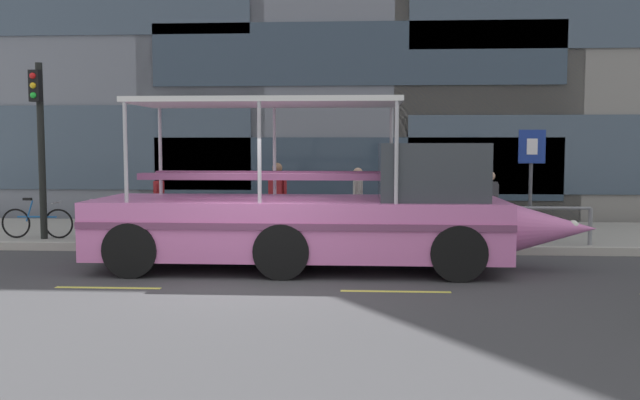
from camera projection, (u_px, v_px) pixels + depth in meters
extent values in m
plane|color=#3D3D3F|center=(258.00, 280.00, 12.10)|extent=(120.00, 120.00, 0.00)
cube|color=#99968E|center=(290.00, 234.00, 17.66)|extent=(32.00, 4.80, 0.18)
cube|color=#B2ADA3|center=(279.00, 248.00, 15.18)|extent=(32.00, 0.18, 0.18)
cube|color=#DBD64C|center=(108.00, 288.00, 11.42)|extent=(1.80, 0.12, 0.01)
cube|color=#DBD64C|center=(396.00, 291.00, 11.13)|extent=(1.80, 0.12, 0.01)
cube|color=#3D4C5B|center=(95.00, 148.00, 20.61)|extent=(9.53, 0.06, 2.54)
cube|color=#2D3D4C|center=(356.00, 169.00, 20.19)|extent=(12.11, 0.06, 1.85)
cube|color=#2D3D4C|center=(356.00, 54.00, 19.92)|extent=(12.11, 0.06, 1.85)
cube|color=#3D4C5B|center=(573.00, 155.00, 19.78)|extent=(9.51, 0.06, 2.31)
cube|color=#3D4C5B|center=(577.00, 7.00, 19.44)|extent=(9.51, 0.06, 2.31)
cylinder|color=gray|center=(331.00, 207.00, 15.38)|extent=(11.49, 0.07, 0.07)
cylinder|color=gray|center=(331.00, 225.00, 15.41)|extent=(11.49, 0.06, 0.06)
cylinder|color=gray|center=(83.00, 223.00, 15.76)|extent=(0.09, 0.09, 0.81)
cylinder|color=gray|center=(181.00, 224.00, 15.62)|extent=(0.09, 0.09, 0.81)
cylinder|color=gray|center=(280.00, 224.00, 15.48)|extent=(0.09, 0.09, 0.81)
cylinder|color=gray|center=(382.00, 225.00, 15.34)|extent=(0.09, 0.09, 0.81)
cylinder|color=gray|center=(485.00, 226.00, 15.21)|extent=(0.09, 0.09, 0.81)
cylinder|color=gray|center=(590.00, 227.00, 15.07)|extent=(0.09, 0.09, 0.81)
cylinder|color=black|center=(41.00, 152.00, 15.94)|extent=(0.16, 0.16, 4.11)
cube|color=black|center=(35.00, 86.00, 15.62)|extent=(0.24, 0.20, 0.72)
sphere|color=red|center=(33.00, 76.00, 15.49)|extent=(0.14, 0.14, 0.14)
sphere|color=gold|center=(33.00, 85.00, 15.51)|extent=(0.14, 0.14, 0.14)
sphere|color=green|center=(33.00, 95.00, 15.53)|extent=(0.14, 0.14, 0.14)
cylinder|color=#4C4F54|center=(530.00, 187.00, 15.57)|extent=(0.08, 0.08, 2.52)
cube|color=navy|center=(532.00, 147.00, 15.44)|extent=(0.60, 0.04, 0.76)
cube|color=white|center=(532.00, 147.00, 15.42)|extent=(0.24, 0.01, 0.36)
torus|color=black|center=(59.00, 224.00, 16.12)|extent=(0.70, 0.04, 0.70)
torus|color=black|center=(16.00, 223.00, 16.18)|extent=(0.70, 0.04, 0.70)
cylinder|color=#1E66B2|center=(37.00, 217.00, 16.14)|extent=(0.95, 0.04, 0.04)
cylinder|color=#1E66B2|center=(29.00, 211.00, 16.14)|extent=(0.19, 0.04, 0.51)
cube|color=black|center=(27.00, 199.00, 16.12)|extent=(0.20, 0.08, 0.06)
cylinder|color=#A5A5AA|center=(56.00, 203.00, 16.08)|extent=(0.03, 0.46, 0.03)
cube|color=pink|center=(298.00, 227.00, 13.17)|extent=(7.79, 2.40, 1.08)
cone|color=pink|center=(549.00, 228.00, 12.89)|extent=(1.75, 1.03, 1.03)
cylinder|color=pink|center=(101.00, 225.00, 13.41)|extent=(0.39, 1.03, 1.03)
cube|color=#783F64|center=(292.00, 227.00, 11.95)|extent=(7.79, 0.04, 0.12)
sphere|color=white|center=(573.00, 226.00, 12.86)|extent=(0.22, 0.22, 0.22)
cube|color=#33383D|center=(431.00, 171.00, 12.94)|extent=(1.95, 2.02, 1.06)
cube|color=silver|center=(267.00, 102.00, 13.02)|extent=(5.06, 2.21, 0.10)
cylinder|color=#B2B2B7|center=(391.00, 151.00, 14.00)|extent=(0.07, 0.07, 1.80)
cylinder|color=#B2B2B7|center=(396.00, 153.00, 11.90)|extent=(0.07, 0.07, 1.80)
cylinder|color=#B2B2B7|center=(275.00, 151.00, 14.15)|extent=(0.07, 0.07, 1.80)
cylinder|color=#B2B2B7|center=(259.00, 153.00, 12.04)|extent=(0.07, 0.07, 1.80)
cylinder|color=#B2B2B7|center=(160.00, 151.00, 14.29)|extent=(0.07, 0.07, 1.80)
cylinder|color=#B2B2B7|center=(126.00, 152.00, 12.19)|extent=(0.07, 0.07, 1.80)
cube|color=#783F64|center=(272.00, 174.00, 13.70)|extent=(4.66, 0.28, 0.12)
cube|color=#783F64|center=(263.00, 177.00, 12.56)|extent=(4.66, 0.28, 0.12)
cylinder|color=black|center=(443.00, 236.00, 14.12)|extent=(1.00, 0.28, 1.00)
cylinder|color=black|center=(458.00, 253.00, 11.93)|extent=(1.00, 0.28, 1.00)
cylinder|color=black|center=(294.00, 235.00, 14.31)|extent=(1.00, 0.28, 1.00)
cylinder|color=black|center=(281.00, 251.00, 12.11)|extent=(1.00, 0.28, 1.00)
cylinder|color=black|center=(166.00, 234.00, 14.48)|extent=(1.00, 0.28, 1.00)
cylinder|color=black|center=(131.00, 250.00, 12.28)|extent=(1.00, 0.28, 1.00)
cylinder|color=#47423D|center=(492.00, 223.00, 15.83)|extent=(0.10, 0.10, 0.80)
cylinder|color=#47423D|center=(487.00, 223.00, 15.78)|extent=(0.10, 0.10, 0.80)
cube|color=#38383D|center=(490.00, 194.00, 15.75)|extent=(0.34, 0.28, 0.56)
cylinder|color=#38383D|center=(497.00, 195.00, 15.82)|extent=(0.07, 0.07, 0.51)
cylinder|color=#38383D|center=(483.00, 195.00, 15.68)|extent=(0.07, 0.07, 0.51)
sphere|color=tan|center=(490.00, 176.00, 15.72)|extent=(0.22, 0.22, 0.22)
cylinder|color=black|center=(357.00, 221.00, 16.11)|extent=(0.11, 0.11, 0.83)
cylinder|color=black|center=(358.00, 222.00, 15.95)|extent=(0.11, 0.11, 0.83)
cube|color=#B7B2A8|center=(358.00, 191.00, 15.97)|extent=(0.23, 0.34, 0.59)
cylinder|color=#B7B2A8|center=(356.00, 192.00, 16.18)|extent=(0.07, 0.07, 0.53)
cylinder|color=#B7B2A8|center=(359.00, 193.00, 15.77)|extent=(0.07, 0.07, 0.53)
sphere|color=tan|center=(358.00, 173.00, 15.94)|extent=(0.23, 0.23, 0.23)
cylinder|color=black|center=(274.00, 218.00, 16.58)|extent=(0.11, 0.11, 0.88)
cylinder|color=black|center=(281.00, 218.00, 16.50)|extent=(0.11, 0.11, 0.88)
cube|color=maroon|center=(277.00, 187.00, 16.48)|extent=(0.38, 0.31, 0.63)
cylinder|color=maroon|center=(270.00, 188.00, 16.59)|extent=(0.08, 0.08, 0.56)
cylinder|color=maroon|center=(285.00, 188.00, 16.38)|extent=(0.08, 0.08, 0.56)
sphere|color=#936B4C|center=(277.00, 168.00, 16.44)|extent=(0.24, 0.24, 0.24)
cylinder|color=#47423D|center=(161.00, 220.00, 16.59)|extent=(0.10, 0.10, 0.79)
cylinder|color=#47423D|center=(158.00, 220.00, 16.43)|extent=(0.10, 0.10, 0.79)
cube|color=maroon|center=(159.00, 192.00, 16.46)|extent=(0.18, 0.30, 0.56)
cylinder|color=maroon|center=(162.00, 193.00, 16.65)|extent=(0.07, 0.07, 0.50)
cylinder|color=maroon|center=(156.00, 194.00, 16.26)|extent=(0.07, 0.07, 0.50)
sphere|color=beige|center=(159.00, 176.00, 16.42)|extent=(0.22, 0.22, 0.22)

